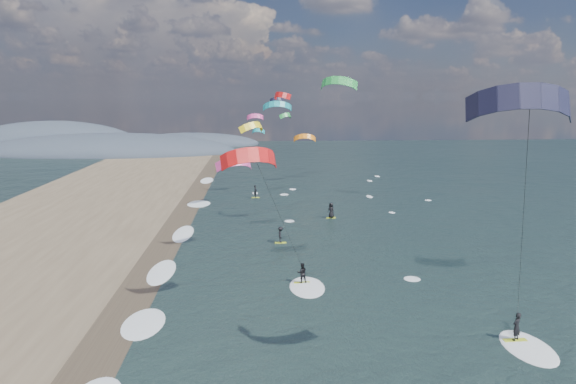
{
  "coord_description": "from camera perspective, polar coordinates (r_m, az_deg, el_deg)",
  "views": [
    {
      "loc": [
        -3.35,
        -22.15,
        13.8
      ],
      "look_at": [
        -1.0,
        12.0,
        7.0
      ],
      "focal_mm": 30.0,
      "sensor_mm": 36.0,
      "label": 1
    }
  ],
  "objects": [
    {
      "name": "bg_kite_field",
      "position": [
        73.39,
        -1.09,
        9.29
      ],
      "size": [
        13.13,
        76.46,
        9.69
      ],
      "color": "green",
      "rests_on": "ground"
    },
    {
      "name": "wet_sand_strip",
      "position": [
        36.03,
        -17.9,
        -11.85
      ],
      "size": [
        3.0,
        240.0,
        0.0
      ],
      "primitive_type": "cube",
      "color": "#382D23",
      "rests_on": "ground"
    },
    {
      "name": "far_kitesurfers",
      "position": [
        53.91,
        0.79,
        -2.65
      ],
      "size": [
        9.8,
        22.14,
        1.82
      ],
      "color": "#BACF24",
      "rests_on": "ground"
    },
    {
      "name": "shoreline_surf",
      "position": [
        40.09,
        -14.59,
        -9.28
      ],
      "size": [
        2.4,
        79.4,
        0.11
      ],
      "color": "white",
      "rests_on": "ground"
    },
    {
      "name": "kitesurfer_near_b",
      "position": [
        30.62,
        -1.75,
        -1.39
      ],
      "size": [
        6.91,
        8.5,
        11.7
      ],
      "color": "#BACF24",
      "rests_on": "ground"
    },
    {
      "name": "kitesurfer_near_a",
      "position": [
        22.94,
        26.66,
        3.3
      ],
      "size": [
        7.79,
        8.65,
        14.85
      ],
      "color": "#BACF24",
      "rests_on": "ground"
    },
    {
      "name": "ground",
      "position": [
        26.31,
        4.24,
        -20.43
      ],
      "size": [
        260.0,
        260.0,
        0.0
      ],
      "primitive_type": "plane",
      "color": "black",
      "rests_on": "ground"
    },
    {
      "name": "coastal_hills",
      "position": [
        137.16,
        -21.6,
        4.67
      ],
      "size": [
        80.0,
        41.0,
        15.0
      ],
      "color": "#3D4756",
      "rests_on": "ground"
    }
  ]
}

